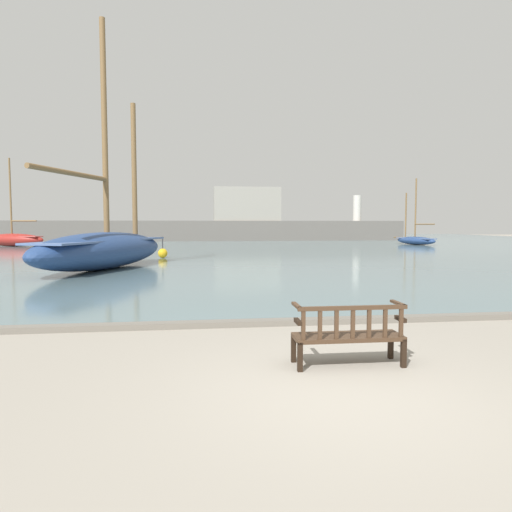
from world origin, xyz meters
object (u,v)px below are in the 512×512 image
(sailboat_mid_starboard, at_px, (13,239))
(sailboat_nearest_starboard, at_px, (416,239))
(channel_buoy, at_px, (163,253))
(sailboat_nearest_port, at_px, (105,247))
(park_bench, at_px, (348,334))

(sailboat_mid_starboard, xyz_separation_m, sailboat_nearest_starboard, (37.86, -1.47, -0.18))
(channel_buoy, bearing_deg, sailboat_nearest_port, -108.53)
(sailboat_mid_starboard, xyz_separation_m, channel_buoy, (14.50, -16.37, -0.40))
(sailboat_nearest_port, bearing_deg, park_bench, -66.94)
(channel_buoy, bearing_deg, park_bench, -78.76)
(sailboat_mid_starboard, distance_m, sailboat_nearest_port, 25.83)
(sailboat_mid_starboard, height_order, sailboat_nearest_starboard, sailboat_mid_starboard)
(park_bench, relative_size, sailboat_nearest_starboard, 0.25)
(park_bench, xyz_separation_m, sailboat_nearest_port, (-6.31, 14.81, 0.57))
(sailboat_nearest_port, height_order, channel_buoy, sailboat_nearest_port)
(sailboat_nearest_starboard, distance_m, sailboat_nearest_port, 33.14)
(park_bench, xyz_separation_m, channel_buoy, (-4.20, 21.11, -0.10))
(park_bench, height_order, sailboat_nearest_starboard, sailboat_nearest_starboard)
(park_bench, bearing_deg, sailboat_mid_starboard, 116.51)
(park_bench, distance_m, sailboat_nearest_port, 16.11)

